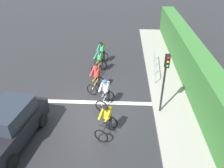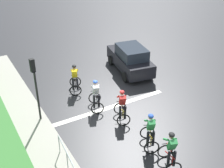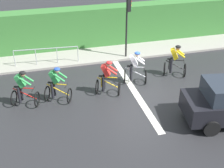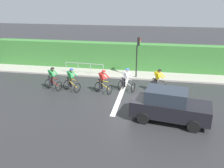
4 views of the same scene
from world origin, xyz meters
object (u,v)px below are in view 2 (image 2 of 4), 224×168
cyclist_fourth (96,96)px  cyclist_trailing (75,79)px  cyclist_mid (122,107)px  car_black (130,59)px  traffic_light_near_crossing (35,81)px  pedestrian_railing_kerbside (72,166)px  cyclist_second (150,132)px  cyclist_lead (171,152)px

cyclist_fourth → cyclist_trailing: same height
cyclist_mid → cyclist_fourth: size_ratio=1.00×
car_black → traffic_light_near_crossing: size_ratio=1.30×
cyclist_fourth → pedestrian_railing_kerbside: size_ratio=0.49×
cyclist_trailing → cyclist_fourth: bearing=95.7°
cyclist_second → pedestrian_railing_kerbside: bearing=2.3°
cyclist_lead → cyclist_trailing: size_ratio=1.00×
cyclist_fourth → pedestrian_railing_kerbside: (3.05, 3.95, -0.01)m
traffic_light_near_crossing → pedestrian_railing_kerbside: bearing=87.8°
car_black → traffic_light_near_crossing: bearing=18.6°
cyclist_second → traffic_light_near_crossing: size_ratio=0.50×
cyclist_trailing → car_black: car_black is taller
cyclist_lead → cyclist_trailing: (0.87, -7.38, 0.00)m
car_black → cyclist_lead: bearing=67.8°
car_black → cyclist_trailing: bearing=8.6°
cyclist_mid → pedestrian_railing_kerbside: (3.70, 2.42, -0.01)m
cyclist_second → traffic_light_near_crossing: traffic_light_near_crossing is taller
cyclist_fourth → cyclist_trailing: size_ratio=1.00×
cyclist_lead → cyclist_mid: 3.67m
car_black → pedestrian_railing_kerbside: 9.72m
cyclist_trailing → traffic_light_near_crossing: bearing=32.0°
cyclist_trailing → cyclist_second: bearing=98.5°
cyclist_second → cyclist_fourth: size_ratio=1.00×
pedestrian_railing_kerbside → traffic_light_near_crossing: bearing=-92.2°
cyclist_mid → traffic_light_near_crossing: traffic_light_near_crossing is taller
cyclist_second → cyclist_mid: bearing=-89.3°
cyclist_lead → car_black: size_ratio=0.38×
cyclist_second → pedestrian_railing_kerbside: 3.73m
cyclist_second → car_black: size_ratio=0.38×
cyclist_lead → cyclist_fourth: (0.65, -5.20, 0.00)m
cyclist_second → cyclist_trailing: bearing=-81.5°
cyclist_trailing → pedestrian_railing_kerbside: size_ratio=0.49×
car_black → traffic_light_near_crossing: (6.81, 2.29, 1.35)m
cyclist_fourth → cyclist_second: bearing=100.1°
cyclist_lead → pedestrian_railing_kerbside: (3.71, -1.25, -0.01)m
cyclist_mid → pedestrian_railing_kerbside: bearing=33.1°
cyclist_second → cyclist_fourth: 3.86m
pedestrian_railing_kerbside → cyclist_fourth: bearing=-127.7°
cyclist_fourth → pedestrian_railing_kerbside: bearing=52.3°
cyclist_fourth → cyclist_lead: bearing=97.2°
cyclist_fourth → car_black: 4.83m
cyclist_second → cyclist_fourth: same height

